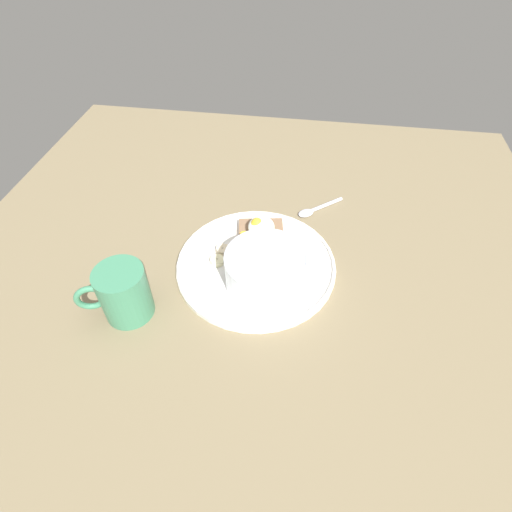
{
  "coord_description": "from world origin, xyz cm",
  "views": [
    {
      "loc": [
        -50.72,
        -7.65,
        57.88
      ],
      "look_at": [
        0.0,
        0.0,
        5.0
      ],
      "focal_mm": 28.0,
      "sensor_mm": 36.0,
      "label": 1
    }
  ],
  "objects_px": {
    "oatmeal_bowl": "(266,269)",
    "poached_egg": "(261,227)",
    "toast_slice": "(262,235)",
    "banana_slice_left": "(217,261)",
    "coffee_mug": "(123,293)",
    "spoon": "(315,209)",
    "banana_slice_front": "(223,250)"
  },
  "relations": [
    {
      "from": "oatmeal_bowl",
      "to": "poached_egg",
      "type": "xyz_separation_m",
      "value": [
        0.11,
        0.02,
        -0.0
      ]
    },
    {
      "from": "oatmeal_bowl",
      "to": "toast_slice",
      "type": "height_order",
      "value": "oatmeal_bowl"
    },
    {
      "from": "toast_slice",
      "to": "poached_egg",
      "type": "height_order",
      "value": "poached_egg"
    },
    {
      "from": "banana_slice_left",
      "to": "coffee_mug",
      "type": "bearing_deg",
      "value": 134.71
    },
    {
      "from": "poached_egg",
      "to": "coffee_mug",
      "type": "distance_m",
      "value": 0.29
    },
    {
      "from": "oatmeal_bowl",
      "to": "toast_slice",
      "type": "distance_m",
      "value": 0.12
    },
    {
      "from": "toast_slice",
      "to": "spoon",
      "type": "height_order",
      "value": "toast_slice"
    },
    {
      "from": "poached_egg",
      "to": "banana_slice_left",
      "type": "relative_size",
      "value": 1.92
    },
    {
      "from": "oatmeal_bowl",
      "to": "spoon",
      "type": "height_order",
      "value": "oatmeal_bowl"
    },
    {
      "from": "banana_slice_left",
      "to": "oatmeal_bowl",
      "type": "bearing_deg",
      "value": -109.74
    },
    {
      "from": "poached_egg",
      "to": "coffee_mug",
      "type": "height_order",
      "value": "coffee_mug"
    },
    {
      "from": "banana_slice_left",
      "to": "coffee_mug",
      "type": "distance_m",
      "value": 0.18
    },
    {
      "from": "toast_slice",
      "to": "banana_slice_left",
      "type": "distance_m",
      "value": 0.11
    },
    {
      "from": "toast_slice",
      "to": "coffee_mug",
      "type": "xyz_separation_m",
      "value": [
        -0.2,
        0.2,
        0.03
      ]
    },
    {
      "from": "poached_egg",
      "to": "spoon",
      "type": "bearing_deg",
      "value": -41.34
    },
    {
      "from": "banana_slice_front",
      "to": "coffee_mug",
      "type": "xyz_separation_m",
      "value": [
        -0.15,
        0.13,
        0.03
      ]
    },
    {
      "from": "poached_egg",
      "to": "coffee_mug",
      "type": "relative_size",
      "value": 0.62
    },
    {
      "from": "toast_slice",
      "to": "spoon",
      "type": "bearing_deg",
      "value": -40.99
    },
    {
      "from": "oatmeal_bowl",
      "to": "banana_slice_front",
      "type": "bearing_deg",
      "value": 55.59
    },
    {
      "from": "poached_egg",
      "to": "banana_slice_front",
      "type": "xyz_separation_m",
      "value": [
        -0.05,
        0.07,
        -0.03
      ]
    },
    {
      "from": "coffee_mug",
      "to": "spoon",
      "type": "relative_size",
      "value": 1.14
    },
    {
      "from": "banana_slice_front",
      "to": "banana_slice_left",
      "type": "relative_size",
      "value": 1.01
    },
    {
      "from": "banana_slice_front",
      "to": "banana_slice_left",
      "type": "distance_m",
      "value": 0.03
    },
    {
      "from": "oatmeal_bowl",
      "to": "toast_slice",
      "type": "relative_size",
      "value": 1.41
    },
    {
      "from": "toast_slice",
      "to": "spoon",
      "type": "relative_size",
      "value": 1.03
    },
    {
      "from": "coffee_mug",
      "to": "spoon",
      "type": "distance_m",
      "value": 0.44
    },
    {
      "from": "poached_egg",
      "to": "banana_slice_left",
      "type": "height_order",
      "value": "poached_egg"
    },
    {
      "from": "toast_slice",
      "to": "coffee_mug",
      "type": "relative_size",
      "value": 0.9
    },
    {
      "from": "toast_slice",
      "to": "banana_slice_left",
      "type": "xyz_separation_m",
      "value": [
        -0.08,
        0.07,
        -0.0
      ]
    },
    {
      "from": "banana_slice_front",
      "to": "spoon",
      "type": "height_order",
      "value": "banana_slice_front"
    },
    {
      "from": "toast_slice",
      "to": "coffee_mug",
      "type": "distance_m",
      "value": 0.29
    },
    {
      "from": "banana_slice_left",
      "to": "spoon",
      "type": "distance_m",
      "value": 0.26
    }
  ]
}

